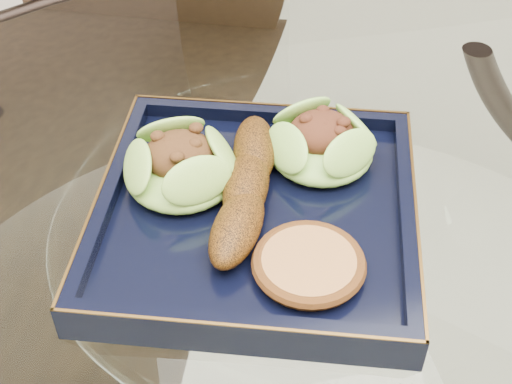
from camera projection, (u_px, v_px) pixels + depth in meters
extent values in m
cylinder|color=white|center=(319.00, 264.00, 0.60)|extent=(1.10, 1.10, 0.01)
torus|color=black|center=(319.00, 264.00, 0.60)|extent=(1.13, 1.13, 0.02)
cylinder|color=black|center=(425.00, 264.00, 1.10)|extent=(0.04, 0.04, 0.75)
cylinder|color=black|center=(57.00, 332.00, 1.01)|extent=(0.04, 0.04, 0.75)
cube|color=#311E10|center=(134.00, 217.00, 1.06)|extent=(0.54, 0.54, 0.04)
cylinder|color=#311E10|center=(89.00, 230.00, 1.37)|extent=(0.03, 0.03, 0.44)
cylinder|color=#311E10|center=(268.00, 255.00, 1.33)|extent=(0.03, 0.03, 0.44)
cube|color=black|center=(256.00, 217.00, 0.62)|extent=(0.34, 0.34, 0.02)
ellipsoid|color=#5E9A2C|center=(181.00, 169.00, 0.62)|extent=(0.12, 0.12, 0.04)
ellipsoid|color=#61952B|center=(321.00, 146.00, 0.65)|extent=(0.10, 0.10, 0.03)
ellipsoid|color=#592F09|center=(246.00, 186.00, 0.61)|extent=(0.10, 0.18, 0.03)
cylinder|color=#B4733C|center=(309.00, 265.00, 0.55)|extent=(0.08, 0.08, 0.01)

